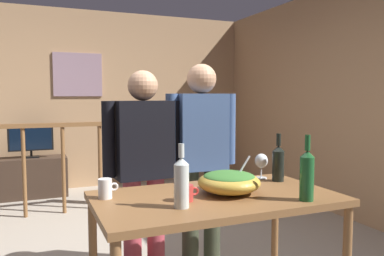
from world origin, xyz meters
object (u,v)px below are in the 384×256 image
mug_red (186,193)px  stair_railing (45,157)px  wine_bottle_clear (181,181)px  wine_bottle_green (307,174)px  flat_screen_tv (31,139)px  serving_table (216,209)px  framed_picture (78,75)px  wine_glass (261,162)px  wine_bottle_dark (278,162)px  mug_white (105,189)px  person_standing_right (201,151)px  salad_bowl (229,181)px  tv_console (32,177)px  person_standing_left (144,160)px

mug_red → stair_railing: bearing=102.8°
wine_bottle_clear → wine_bottle_green: wine_bottle_green is taller
flat_screen_tv → serving_table: bearing=-74.8°
framed_picture → flat_screen_tv: framed_picture is taller
flat_screen_tv → wine_glass: size_ratio=3.31×
stair_railing → wine_glass: bearing=-61.5°
framed_picture → wine_bottle_dark: size_ratio=2.16×
wine_bottle_clear → mug_white: (-0.33, 0.33, -0.08)m
flat_screen_tv → person_standing_right: (1.21, -2.91, 0.16)m
serving_table → person_standing_right: (0.23, 0.72, 0.22)m
wine_bottle_dark → person_standing_right: 0.63m
salad_bowl → wine_bottle_dark: (0.45, 0.16, 0.05)m
mug_white → wine_bottle_green: bearing=-24.8°
serving_table → wine_bottle_green: wine_bottle_green is taller
salad_bowl → mug_red: size_ratio=3.19×
wine_bottle_dark → mug_white: 1.14m
framed_picture → wine_bottle_clear: size_ratio=2.11×
stair_railing → wine_glass: (1.32, -2.43, 0.25)m
salad_bowl → wine_glass: 0.49m
wine_glass → wine_bottle_clear: wine_bottle_clear is taller
framed_picture → tv_console: framed_picture is taller
stair_railing → wine_bottle_green: 3.27m
person_standing_left → wine_glass: bearing=145.3°
salad_bowl → wine_bottle_clear: bearing=-155.4°
wine_glass → wine_bottle_clear: (-0.76, -0.44, 0.02)m
mug_red → tv_console: bearing=101.9°
wine_glass → wine_bottle_clear: 0.88m
wine_bottle_clear → mug_white: bearing=134.8°
flat_screen_tv → mug_red: 3.76m
mug_red → flat_screen_tv: bearing=102.0°
mug_white → serving_table: bearing=-16.0°
framed_picture → person_standing_left: framed_picture is taller
salad_bowl → tv_console: bearing=106.4°
person_standing_left → person_standing_right: (0.46, 0.00, 0.03)m
salad_bowl → wine_bottle_dark: 0.49m
wine_bottle_green → mug_red: wine_bottle_green is taller
salad_bowl → wine_bottle_green: size_ratio=1.02×
flat_screen_tv → person_standing_right: 3.16m
mug_white → salad_bowl: bearing=-13.3°
stair_railing → framed_picture: bearing=67.3°
wine_bottle_clear → person_standing_right: bearing=60.3°
stair_railing → mug_white: size_ratio=27.12×
flat_screen_tv → wine_glass: 3.65m
wine_bottle_dark → wine_bottle_clear: (-0.82, -0.33, 0.01)m
salad_bowl → person_standing_right: (0.14, 0.71, 0.07)m
wine_bottle_green → person_standing_left: bearing=121.9°
serving_table → mug_red: mug_red is taller
salad_bowl → wine_glass: size_ratio=2.13×
salad_bowl → person_standing_left: size_ratio=0.24×
wine_bottle_green → mug_red: size_ratio=3.13×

